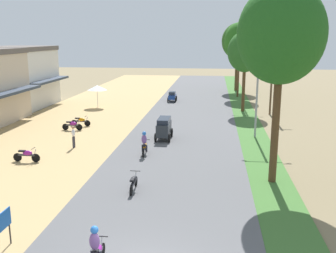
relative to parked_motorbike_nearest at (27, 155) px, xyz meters
name	(u,v)px	position (x,y,z in m)	size (l,w,h in m)	color
shophouse_far	(19,77)	(-10.52, 20.03, 2.91)	(7.59, 8.59, 6.90)	silver
parked_motorbike_nearest	(27,155)	(0.00, 0.00, 0.00)	(1.80, 0.54, 0.94)	black
parked_motorbike_second	(73,125)	(-0.17, 8.79, 0.00)	(1.80, 0.54, 0.94)	black
parked_motorbike_third	(81,121)	(0.02, 10.41, 0.00)	(1.80, 0.54, 0.94)	black
street_signboard	(2,225)	(4.12, -10.28, 0.55)	(0.06, 1.30, 1.50)	#262628
vendor_umbrella	(97,88)	(-1.32, 20.07, 1.75)	(2.20, 2.20, 2.52)	#99999E
pedestrian_on_shoulder	(73,136)	(1.83, 3.57, 0.41)	(0.24, 0.36, 1.62)	#33333D
median_tree_nearest	(281,35)	(15.22, -1.69, 7.48)	(4.53, 4.53, 10.62)	#4C351E
median_tree_second	(245,52)	(15.03, 19.46, 5.83)	(3.68, 3.68, 8.51)	#4C351E
median_tree_third	(240,42)	(15.07, 30.13, 6.71)	(4.06, 4.06, 9.77)	#4C351E
median_tree_fourth	(237,41)	(15.15, 36.45, 6.77)	(4.60, 4.60, 9.90)	#4C351E
streetlamp_near	(258,82)	(15.25, 8.28, 3.94)	(3.16, 0.20, 7.67)	gray
streetlamp_mid	(244,68)	(15.25, 23.31, 3.93)	(3.16, 0.20, 7.65)	gray
utility_pole_near	(272,73)	(17.75, 18.26, 3.83)	(1.80, 0.20, 8.38)	brown
car_van_charcoal	(164,127)	(8.05, 6.69, 0.47)	(1.19, 2.41, 1.67)	#282D33
car_hatchback_blue	(172,96)	(6.75, 25.05, 0.19)	(1.04, 2.00, 1.23)	navy
motorbike_foreground_rider	(96,248)	(7.98, -11.07, 0.30)	(0.54, 1.80, 1.66)	black
motorbike_ahead_second	(134,182)	(7.83, -4.00, 0.02)	(0.54, 1.80, 0.94)	black
motorbike_ahead_third	(145,144)	(7.28, 2.36, 0.30)	(0.54, 1.80, 1.66)	black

